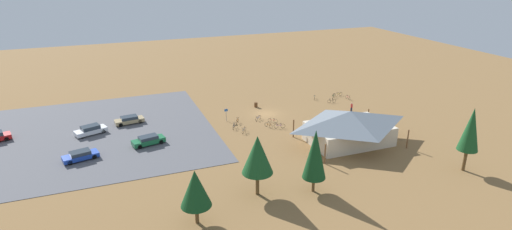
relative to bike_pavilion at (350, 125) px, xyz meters
The scene contains 28 objects.
ground 17.08m from the bike_pavilion, 66.45° to the right, with size 160.00×160.00×0.00m, color olive.
parking_lot_asphalt 38.45m from the bike_pavilion, 26.03° to the right, with size 34.80×34.20×0.05m, color #56565B.
bike_pavilion is the anchor object (origin of this frame).
trash_bin 20.82m from the bike_pavilion, 70.06° to the right, with size 0.60×0.60×0.90m, color brown.
lot_sign 20.49m from the bike_pavilion, 46.17° to the right, with size 0.56×0.08×2.20m.
pine_far_west 27.86m from the bike_pavilion, 24.34° to the left, with size 3.13×3.13×5.98m.
pine_far_east 15.49m from the bike_pavilion, 41.94° to the left, with size 2.70×2.70×7.67m.
pine_center 15.71m from the bike_pavilion, 125.03° to the left, with size 2.50×2.50×8.43m.
pine_east 19.75m from the bike_pavilion, 25.83° to the left, with size 3.52×3.52×7.23m.
bicycle_orange_front_row 18.45m from the bike_pavilion, 45.66° to the right, with size 0.95×1.46×0.90m.
bicycle_red_back_row 13.61m from the bike_pavilion, 57.38° to the right, with size 1.34×1.06×0.75m.
bicycle_black_near_sign 18.26m from the bike_pavilion, 113.33° to the right, with size 1.67×0.48×0.81m.
bicycle_blue_yard_center 16.17m from the bike_pavilion, 55.55° to the right, with size 1.38×1.04×0.77m.
bicycle_teal_edge_north 20.51m from the bike_pavilion, 104.75° to the right, with size 0.83×1.44×0.83m.
bicycle_silver_yard_left 16.04m from the bike_pavilion, 34.61° to the right, with size 1.12×1.33×0.87m.
bicycle_purple_mid_cluster 11.48m from the bike_pavilion, 50.18° to the right, with size 1.76×0.66×0.88m.
bicycle_green_trailside 21.29m from the bike_pavilion, 115.37° to the right, with size 1.31×1.22×0.85m.
bicycle_white_lone_east 18.09m from the bike_pavilion, 38.61° to the right, with size 0.87×1.64×0.89m.
bicycle_yellow_by_bin 22.64m from the bike_pavilion, 118.37° to the right, with size 1.65×0.48×0.78m.
bicycle_orange_near_porch 13.17m from the bike_pavilion, 47.97° to the right, with size 0.74×1.58×0.79m.
bicycle_red_lone_west 20.83m from the bike_pavilion, 122.86° to the right, with size 0.48×1.63×0.80m.
car_tan_end_stall 35.17m from the bike_pavilion, 33.25° to the right, with size 4.77×2.35×1.26m.
car_green_mid_lot 29.21m from the bike_pavilion, 19.35° to the right, with size 4.90×2.73×1.34m.
car_white_front_row 39.11m from the bike_pavilion, 25.42° to the right, with size 5.01×3.32×1.41m.
car_blue_by_curb 37.51m from the bike_pavilion, 12.25° to the right, with size 4.83×2.89×1.25m.
visitor_at_bikes 9.65m from the bike_pavilion, 143.01° to the right, with size 0.36×0.36×1.62m.
visitor_crossing_yard 13.43m from the bike_pavilion, 125.30° to the right, with size 0.40×0.38×1.76m.
visitor_near_lot 9.57m from the bike_pavilion, 112.73° to the right, with size 0.36×0.39×1.66m.
Camera 1 is at (25.67, 61.82, 24.83)m, focal length 28.69 mm.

